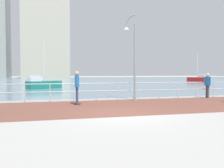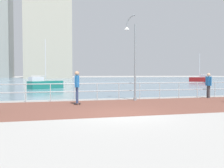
{
  "view_description": "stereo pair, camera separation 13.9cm",
  "coord_description": "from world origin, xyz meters",
  "px_view_note": "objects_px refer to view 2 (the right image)",
  "views": [
    {
      "loc": [
        -2.8,
        -9.32,
        1.66
      ],
      "look_at": [
        0.43,
        3.18,
        1.1
      ],
      "focal_mm": 38.68,
      "sensor_mm": 36.0,
      "label": 1
    },
    {
      "loc": [
        -2.66,
        -9.35,
        1.66
      ],
      "look_at": [
        0.43,
        3.18,
        1.1
      ],
      "focal_mm": 38.68,
      "sensor_mm": 36.0,
      "label": 2
    }
  ],
  "objects_px": {
    "skateboarder": "(77,84)",
    "sailboat_yellow": "(200,79)",
    "bystander": "(209,83)",
    "lamppost": "(133,53)",
    "sailboat_ivory": "(45,84)"
  },
  "relations": [
    {
      "from": "skateboarder",
      "to": "sailboat_yellow",
      "type": "xyz_separation_m",
      "value": [
        28.05,
        30.74,
        -0.53
      ]
    },
    {
      "from": "bystander",
      "to": "sailboat_yellow",
      "type": "height_order",
      "value": "sailboat_yellow"
    },
    {
      "from": "bystander",
      "to": "sailboat_yellow",
      "type": "distance_m",
      "value": 34.92
    },
    {
      "from": "skateboarder",
      "to": "sailboat_yellow",
      "type": "relative_size",
      "value": 0.31
    },
    {
      "from": "skateboarder",
      "to": "bystander",
      "type": "height_order",
      "value": "skateboarder"
    },
    {
      "from": "lamppost",
      "to": "sailboat_ivory",
      "type": "relative_size",
      "value": 0.96
    },
    {
      "from": "bystander",
      "to": "sailboat_ivory",
      "type": "distance_m",
      "value": 17.34
    },
    {
      "from": "lamppost",
      "to": "sailboat_yellow",
      "type": "distance_m",
      "value": 38.38
    },
    {
      "from": "lamppost",
      "to": "sailboat_ivory",
      "type": "bearing_deg",
      "value": 112.91
    },
    {
      "from": "sailboat_yellow",
      "to": "sailboat_ivory",
      "type": "relative_size",
      "value": 1.05
    },
    {
      "from": "skateboarder",
      "to": "sailboat_ivory",
      "type": "bearing_deg",
      "value": 98.22
    },
    {
      "from": "sailboat_yellow",
      "to": "sailboat_ivory",
      "type": "height_order",
      "value": "sailboat_yellow"
    },
    {
      "from": "lamppost",
      "to": "sailboat_yellow",
      "type": "height_order",
      "value": "sailboat_yellow"
    },
    {
      "from": "lamppost",
      "to": "bystander",
      "type": "distance_m",
      "value": 5.82
    },
    {
      "from": "bystander",
      "to": "sailboat_ivory",
      "type": "relative_size",
      "value": 0.31
    }
  ]
}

